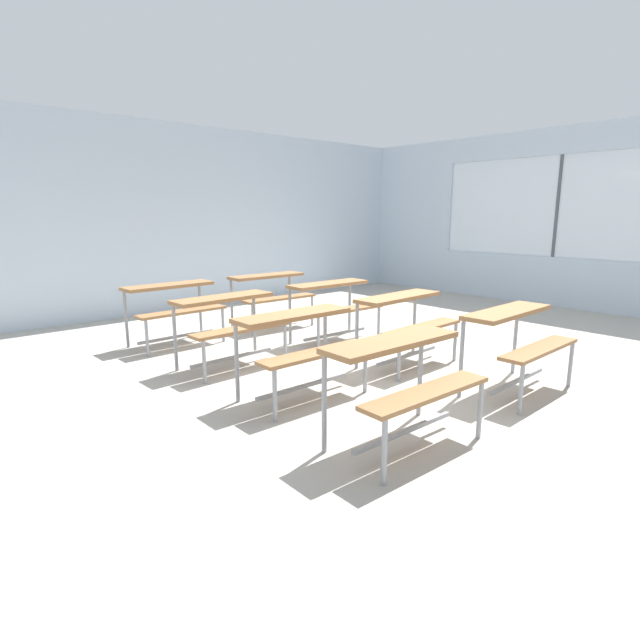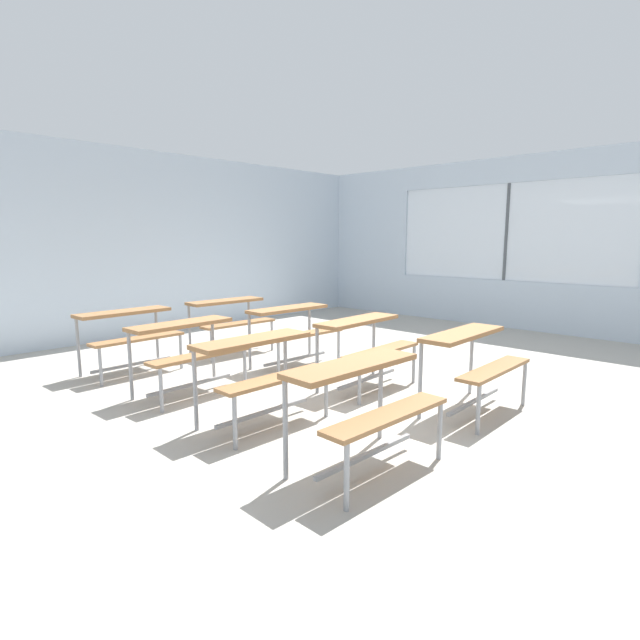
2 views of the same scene
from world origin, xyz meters
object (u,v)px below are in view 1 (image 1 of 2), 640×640
at_px(desk_bench_r2c1, 334,298).
at_px(desk_bench_r1c1, 406,313).
at_px(desk_bench_r2c0, 229,314).
at_px(desk_bench_r0c1, 518,331).
at_px(desk_bench_r1c0, 301,335).
at_px(desk_bench_r3c0, 173,299).
at_px(desk_bench_r0c0, 403,367).
at_px(desk_bench_r3c1, 271,288).

bearing_deg(desk_bench_r2c1, desk_bench_r1c1, -92.30).
xyz_separation_m(desk_bench_r1c1, desk_bench_r2c0, (-1.44, 1.19, 0.00)).
relative_size(desk_bench_r0c1, desk_bench_r2c0, 0.99).
bearing_deg(desk_bench_r1c0, desk_bench_r2c1, 39.34).
distance_m(desk_bench_r2c1, desk_bench_r3c0, 1.97).
relative_size(desk_bench_r0c0, desk_bench_r2c0, 1.00).
height_order(desk_bench_r2c1, desk_bench_r3c1, same).
distance_m(desk_bench_r0c0, desk_bench_r1c0, 1.19).
relative_size(desk_bench_r2c0, desk_bench_r3c0, 1.01).
distance_m(desk_bench_r1c1, desk_bench_r3c0, 2.84).
height_order(desk_bench_r0c0, desk_bench_r0c1, same).
height_order(desk_bench_r1c0, desk_bench_r2c1, same).
xyz_separation_m(desk_bench_r0c0, desk_bench_r2c0, (0.08, 2.38, 0.00)).
bearing_deg(desk_bench_r2c0, desk_bench_r1c1, -41.76).
relative_size(desk_bench_r0c1, desk_bench_r1c0, 1.00).
xyz_separation_m(desk_bench_r1c0, desk_bench_r3c1, (1.45, 2.42, 0.00)).
relative_size(desk_bench_r0c0, desk_bench_r0c1, 1.01).
height_order(desk_bench_r3c0, desk_bench_r3c1, same).
distance_m(desk_bench_r0c1, desk_bench_r1c0, 1.94).
relative_size(desk_bench_r0c0, desk_bench_r1c0, 1.01).
distance_m(desk_bench_r1c1, desk_bench_r2c1, 1.22).
relative_size(desk_bench_r1c1, desk_bench_r2c0, 1.00).
xyz_separation_m(desk_bench_r2c0, desk_bench_r2c1, (1.53, 0.03, 0.00)).
bearing_deg(desk_bench_r3c0, desk_bench_r1c0, -91.21).
xyz_separation_m(desk_bench_r1c0, desk_bench_r2c1, (1.54, 1.22, 0.00)).
height_order(desk_bench_r1c0, desk_bench_r3c1, same).
bearing_deg(desk_bench_r1c1, desk_bench_r2c1, 83.59).
bearing_deg(desk_bench_r1c1, desk_bench_r0c1, -87.50).
bearing_deg(desk_bench_r2c0, desk_bench_r2c1, -0.96).
relative_size(desk_bench_r0c0, desk_bench_r3c1, 1.00).
height_order(desk_bench_r1c1, desk_bench_r3c0, same).
bearing_deg(desk_bench_r2c1, desk_bench_r1c0, -139.52).
relative_size(desk_bench_r1c1, desk_bench_r2c1, 1.00).
height_order(desk_bench_r0c0, desk_bench_r1c0, same).
bearing_deg(desk_bench_r0c0, desk_bench_r0c1, 1.99).
height_order(desk_bench_r0c1, desk_bench_r2c0, same).
bearing_deg(desk_bench_r2c0, desk_bench_r1c0, -92.78).
xyz_separation_m(desk_bench_r0c0, desk_bench_r2c1, (1.61, 2.41, 0.00)).
xyz_separation_m(desk_bench_r0c0, desk_bench_r3c0, (0.05, 3.62, 0.00)).
distance_m(desk_bench_r0c1, desk_bench_r1c1, 1.19).
xyz_separation_m(desk_bench_r1c0, desk_bench_r3c0, (-0.02, 2.43, 0.00)).
bearing_deg(desk_bench_r0c1, desk_bench_r1c0, 141.19).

